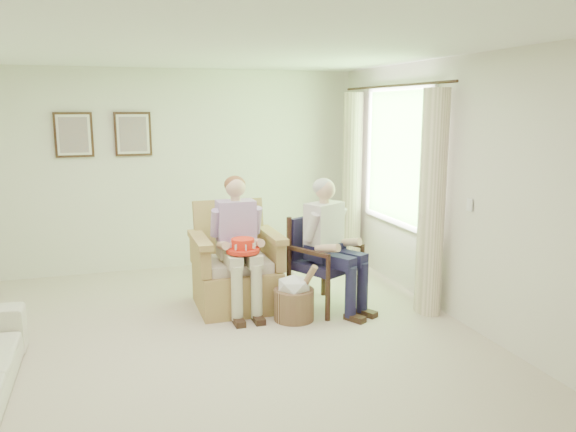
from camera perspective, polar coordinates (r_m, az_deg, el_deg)
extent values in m
plane|color=beige|center=(5.18, -7.95, -13.17)|extent=(5.50, 5.50, 0.00)
cube|color=silver|center=(7.50, -11.85, 4.54)|extent=(5.00, 0.04, 2.60)
cube|color=silver|center=(2.22, 3.73, -10.43)|extent=(5.00, 0.04, 2.60)
cube|color=silver|center=(5.75, 17.04, 2.41)|extent=(0.04, 5.50, 2.60)
cube|color=white|center=(4.75, -8.80, 16.78)|extent=(5.00, 5.50, 0.02)
cube|color=#2D6B23|center=(6.72, 11.12, 6.00)|extent=(0.02, 1.40, 1.50)
cube|color=white|center=(6.70, 11.30, 12.66)|extent=(0.04, 1.52, 0.06)
cube|color=white|center=(6.83, 10.81, -0.54)|extent=(0.04, 1.52, 0.06)
cylinder|color=#382114|center=(6.66, 10.61, 12.86)|extent=(0.03, 2.50, 0.03)
cylinder|color=#F5DEC0|center=(5.86, 14.37, 1.21)|extent=(0.34, 0.34, 2.30)
cylinder|color=#F5DEC0|center=(7.57, 6.51, 3.62)|extent=(0.34, 0.34, 2.30)
cube|color=#382114|center=(7.40, -20.93, 7.71)|extent=(0.45, 0.03, 0.55)
cube|color=silver|center=(7.38, -20.94, 7.70)|extent=(0.39, 0.01, 0.49)
cube|color=tan|center=(7.37, -20.94, 7.70)|extent=(0.33, 0.01, 0.43)
cube|color=#382114|center=(7.40, -15.47, 8.03)|extent=(0.45, 0.03, 0.55)
cube|color=silver|center=(7.38, -15.46, 8.02)|extent=(0.39, 0.01, 0.49)
cube|color=tan|center=(7.37, -15.46, 8.02)|extent=(0.33, 0.01, 0.43)
cube|color=tan|center=(6.08, -5.22, -7.19)|extent=(0.83, 0.81, 0.44)
cube|color=beige|center=(5.97, -5.20, -4.82)|extent=(0.64, 0.62, 0.10)
cube|color=tan|center=(6.25, -6.00, -1.27)|extent=(0.77, 0.24, 0.65)
cube|color=tan|center=(5.90, -8.94, -3.95)|extent=(0.10, 0.75, 0.31)
cube|color=tan|center=(6.06, -1.73, -3.42)|extent=(0.10, 0.75, 0.31)
cylinder|color=black|center=(5.72, 2.12, -8.41)|extent=(0.05, 0.05, 0.42)
cylinder|color=black|center=(5.93, 7.37, -7.79)|extent=(0.05, 0.05, 0.42)
cylinder|color=black|center=(6.20, 0.44, -6.86)|extent=(0.05, 0.05, 0.42)
cylinder|color=black|center=(6.40, 5.34, -6.36)|extent=(0.05, 0.05, 0.42)
cube|color=#1D1835|center=(5.98, 3.85, -4.99)|extent=(0.55, 0.53, 0.10)
cube|color=#1D1835|center=(6.15, 3.01, -2.07)|extent=(0.51, 0.07, 0.48)
cube|color=beige|center=(5.93, -5.23, -3.32)|extent=(0.40, 0.26, 0.16)
cube|color=#BC94D1|center=(5.89, -5.32, -0.63)|extent=(0.39, 0.24, 0.46)
sphere|color=#DDAD8E|center=(5.81, -5.36, 2.93)|extent=(0.21, 0.21, 0.21)
ellipsoid|color=brown|center=(5.83, -5.42, 3.20)|extent=(0.22, 0.22, 0.18)
cube|color=beige|center=(5.71, -5.72, -4.39)|extent=(0.14, 0.44, 0.13)
cube|color=beige|center=(5.76, -3.76, -4.24)|extent=(0.14, 0.44, 0.13)
cylinder|color=beige|center=(5.61, -5.23, -7.82)|extent=(0.12, 0.12, 0.55)
cylinder|color=beige|center=(5.66, -3.23, -7.64)|extent=(0.12, 0.12, 0.55)
cube|color=#1C1A3B|center=(5.94, 3.87, -3.53)|extent=(0.40, 0.26, 0.16)
cube|color=silver|center=(5.90, 3.83, -0.85)|extent=(0.39, 0.24, 0.46)
sphere|color=#DDAD8E|center=(5.82, 3.92, 2.70)|extent=(0.21, 0.21, 0.21)
ellipsoid|color=#B7B2AD|center=(5.84, 3.83, 2.98)|extent=(0.22, 0.22, 0.18)
cube|color=#1C1A3B|center=(5.72, 3.74, -4.61)|extent=(0.14, 0.44, 0.13)
cube|color=#1C1A3B|center=(5.79, 5.59, -4.44)|extent=(0.14, 0.44, 0.13)
cylinder|color=#1C1A3B|center=(5.63, 4.46, -7.90)|extent=(0.12, 0.12, 0.52)
cylinder|color=#1C1A3B|center=(5.70, 6.34, -7.68)|extent=(0.12, 0.12, 0.52)
cylinder|color=red|center=(5.65, -4.60, -3.49)|extent=(0.34, 0.34, 0.04)
cylinder|color=red|center=(5.64, -4.61, -2.90)|extent=(0.23, 0.23, 0.12)
cube|color=white|center=(5.67, -3.41, -2.82)|extent=(0.04, 0.01, 0.05)
cube|color=white|center=(5.74, -3.97, -2.65)|extent=(0.04, 0.04, 0.05)
cube|color=white|center=(5.75, -4.89, -2.63)|extent=(0.01, 0.04, 0.05)
cube|color=white|center=(5.70, -5.65, -2.76)|extent=(0.04, 0.04, 0.05)
cube|color=white|center=(5.61, -5.82, -2.99)|extent=(0.05, 0.01, 0.05)
cube|color=white|center=(5.54, -5.28, -3.17)|extent=(0.04, 0.04, 0.05)
cube|color=white|center=(5.52, -4.32, -3.19)|extent=(0.01, 0.04, 0.05)
cube|color=white|center=(5.58, -3.54, -3.04)|extent=(0.04, 0.04, 0.05)
cylinder|color=#9E7C56|center=(5.72, 0.61, -8.97)|extent=(0.51, 0.51, 0.32)
ellipsoid|color=white|center=(5.65, 0.61, -7.02)|extent=(0.36, 0.36, 0.22)
cylinder|color=#A57F56|center=(5.64, 1.64, -7.07)|extent=(0.16, 0.29, 0.47)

